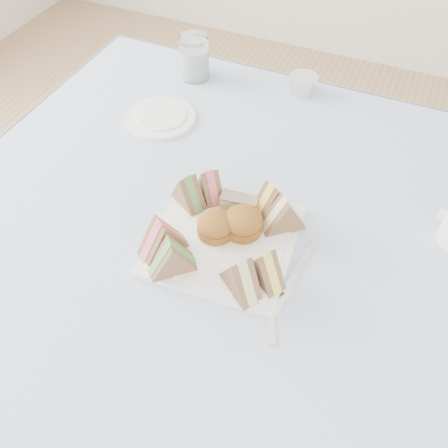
% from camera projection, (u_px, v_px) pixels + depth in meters
% --- Properties ---
extents(floor, '(4.00, 4.00, 0.00)m').
position_uv_depth(floor, '(212.00, 369.00, 1.48)').
color(floor, '#9E7751').
rests_on(floor, ground).
extents(table, '(0.90, 0.90, 0.74)m').
position_uv_depth(table, '(209.00, 308.00, 1.20)').
color(table, brown).
rests_on(table, floor).
extents(tablecloth, '(1.02, 1.02, 0.01)m').
position_uv_depth(tablecloth, '(205.00, 209.00, 0.92)').
color(tablecloth, silver).
rests_on(tablecloth, table).
extents(serving_plate, '(0.27, 0.27, 0.01)m').
position_uv_depth(serving_plate, '(224.00, 240.00, 0.86)').
color(serving_plate, white).
rests_on(serving_plate, tablecloth).
extents(sandwich_fl_a, '(0.08, 0.09, 0.08)m').
position_uv_depth(sandwich_fl_a, '(162.00, 236.00, 0.80)').
color(sandwich_fl_a, '#9A6849').
rests_on(sandwich_fl_a, serving_plate).
extents(sandwich_fl_b, '(0.09, 0.08, 0.07)m').
position_uv_depth(sandwich_fl_b, '(172.00, 255.00, 0.78)').
color(sandwich_fl_b, '#9A6849').
rests_on(sandwich_fl_b, serving_plate).
extents(sandwich_fr_a, '(0.08, 0.07, 0.07)m').
position_uv_depth(sandwich_fr_a, '(265.00, 266.00, 0.77)').
color(sandwich_fr_a, '#9A6849').
rests_on(sandwich_fr_a, serving_plate).
extents(sandwich_fr_b, '(0.09, 0.08, 0.07)m').
position_uv_depth(sandwich_fr_b, '(241.00, 275.00, 0.75)').
color(sandwich_fr_b, '#9A6849').
rests_on(sandwich_fr_b, serving_plate).
extents(sandwich_bl_a, '(0.08, 0.07, 0.07)m').
position_uv_depth(sandwich_bl_a, '(188.00, 190.00, 0.88)').
color(sandwich_bl_a, '#9A6849').
rests_on(sandwich_bl_a, serving_plate).
extents(sandwich_bl_b, '(0.08, 0.08, 0.07)m').
position_uv_depth(sandwich_bl_b, '(210.00, 184.00, 0.90)').
color(sandwich_bl_b, '#9A6849').
rests_on(sandwich_bl_b, serving_plate).
extents(sandwich_br_a, '(0.09, 0.08, 0.07)m').
position_uv_depth(sandwich_br_a, '(283.00, 213.00, 0.84)').
color(sandwich_br_a, '#9A6849').
rests_on(sandwich_br_a, serving_plate).
extents(sandwich_br_b, '(0.07, 0.08, 0.07)m').
position_uv_depth(sandwich_br_b, '(271.00, 198.00, 0.87)').
color(sandwich_br_b, '#9A6849').
rests_on(sandwich_br_b, serving_plate).
extents(scone_left, '(0.08, 0.08, 0.04)m').
position_uv_depth(scone_left, '(215.00, 226.00, 0.84)').
color(scone_left, brown).
rests_on(scone_left, serving_plate).
extents(scone_right, '(0.10, 0.10, 0.05)m').
position_uv_depth(scone_right, '(243.00, 222.00, 0.84)').
color(scone_right, brown).
rests_on(scone_right, serving_plate).
extents(pastry_slice, '(0.07, 0.04, 0.03)m').
position_uv_depth(pastry_slice, '(239.00, 203.00, 0.88)').
color(pastry_slice, beige).
rests_on(pastry_slice, serving_plate).
extents(side_plate, '(0.17, 0.17, 0.01)m').
position_uv_depth(side_plate, '(161.00, 118.00, 1.09)').
color(side_plate, white).
rests_on(side_plate, tablecloth).
extents(water_glass, '(0.09, 0.09, 0.11)m').
position_uv_depth(water_glass, '(194.00, 57.00, 1.17)').
color(water_glass, white).
rests_on(water_glass, tablecloth).
extents(tea_strainer, '(0.07, 0.07, 0.04)m').
position_uv_depth(tea_strainer, '(303.00, 85.00, 1.15)').
color(tea_strainer, silver).
rests_on(tea_strainer, tablecloth).
extents(knife, '(0.03, 0.18, 0.00)m').
position_uv_depth(knife, '(295.00, 276.00, 0.81)').
color(knife, silver).
rests_on(knife, tablecloth).
extents(fork, '(0.09, 0.18, 0.00)m').
position_uv_depth(fork, '(269.00, 292.00, 0.79)').
color(fork, silver).
rests_on(fork, tablecloth).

